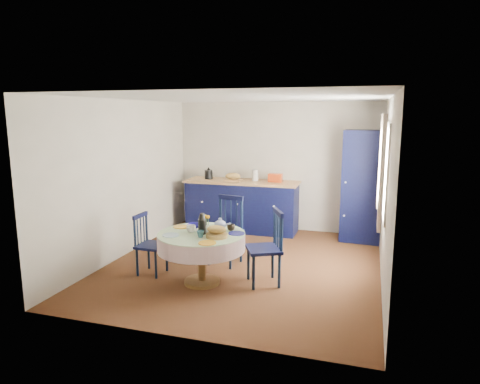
{
  "coord_description": "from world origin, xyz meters",
  "views": [
    {
      "loc": [
        1.78,
        -5.97,
        2.28
      ],
      "look_at": [
        -0.12,
        0.2,
        1.09
      ],
      "focal_mm": 32.0,
      "sensor_mm": 36.0,
      "label": 1
    }
  ],
  "objects_px": {
    "mug_a": "(191,229)",
    "mug_c": "(231,227)",
    "chair_left": "(149,244)",
    "mug_b": "(201,234)",
    "cobalt_bowl": "(196,226)",
    "chair_far": "(226,230)",
    "chair_right": "(267,247)",
    "dining_table": "(202,242)",
    "pantry_cabinet": "(362,187)",
    "mug_d": "(204,223)",
    "kitchen_counter": "(242,205)"
  },
  "relations": [
    {
      "from": "mug_a",
      "to": "cobalt_bowl",
      "type": "distance_m",
      "value": 0.25
    },
    {
      "from": "mug_d",
      "to": "cobalt_bowl",
      "type": "bearing_deg",
      "value": -121.65
    },
    {
      "from": "kitchen_counter",
      "to": "mug_c",
      "type": "bearing_deg",
      "value": -76.76
    },
    {
      "from": "kitchen_counter",
      "to": "mug_b",
      "type": "distance_m",
      "value": 2.97
    },
    {
      "from": "dining_table",
      "to": "chair_far",
      "type": "distance_m",
      "value": 0.88
    },
    {
      "from": "mug_d",
      "to": "mug_a",
      "type": "bearing_deg",
      "value": -95.32
    },
    {
      "from": "cobalt_bowl",
      "to": "mug_b",
      "type": "bearing_deg",
      "value": -59.72
    },
    {
      "from": "chair_left",
      "to": "pantry_cabinet",
      "type": "bearing_deg",
      "value": -46.5
    },
    {
      "from": "kitchen_counter",
      "to": "chair_far",
      "type": "height_order",
      "value": "kitchen_counter"
    },
    {
      "from": "pantry_cabinet",
      "to": "mug_b",
      "type": "relative_size",
      "value": 20.82
    },
    {
      "from": "mug_a",
      "to": "mug_b",
      "type": "distance_m",
      "value": 0.28
    },
    {
      "from": "kitchen_counter",
      "to": "cobalt_bowl",
      "type": "xyz_separation_m",
      "value": [
        0.08,
        -2.52,
        0.23
      ]
    },
    {
      "from": "cobalt_bowl",
      "to": "mug_d",
      "type": "bearing_deg",
      "value": 58.35
    },
    {
      "from": "chair_far",
      "to": "mug_a",
      "type": "bearing_deg",
      "value": -92.37
    },
    {
      "from": "mug_c",
      "to": "cobalt_bowl",
      "type": "bearing_deg",
      "value": -179.46
    },
    {
      "from": "mug_a",
      "to": "kitchen_counter",
      "type": "bearing_deg",
      "value": 92.54
    },
    {
      "from": "cobalt_bowl",
      "to": "kitchen_counter",
      "type": "bearing_deg",
      "value": 91.9
    },
    {
      "from": "dining_table",
      "to": "mug_b",
      "type": "bearing_deg",
      "value": -73.09
    },
    {
      "from": "mug_a",
      "to": "mug_d",
      "type": "xyz_separation_m",
      "value": [
        0.03,
        0.36,
        -0.01
      ]
    },
    {
      "from": "chair_left",
      "to": "mug_c",
      "type": "height_order",
      "value": "chair_left"
    },
    {
      "from": "mug_a",
      "to": "chair_left",
      "type": "bearing_deg",
      "value": 169.22
    },
    {
      "from": "mug_a",
      "to": "mug_d",
      "type": "bearing_deg",
      "value": 84.68
    },
    {
      "from": "chair_left",
      "to": "chair_right",
      "type": "height_order",
      "value": "chair_right"
    },
    {
      "from": "chair_right",
      "to": "mug_a",
      "type": "bearing_deg",
      "value": -101.59
    },
    {
      "from": "chair_left",
      "to": "mug_b",
      "type": "distance_m",
      "value": 1.03
    },
    {
      "from": "chair_right",
      "to": "mug_b",
      "type": "height_order",
      "value": "chair_right"
    },
    {
      "from": "kitchen_counter",
      "to": "pantry_cabinet",
      "type": "distance_m",
      "value": 2.32
    },
    {
      "from": "mug_a",
      "to": "mug_c",
      "type": "height_order",
      "value": "mug_a"
    },
    {
      "from": "pantry_cabinet",
      "to": "mug_c",
      "type": "height_order",
      "value": "pantry_cabinet"
    },
    {
      "from": "pantry_cabinet",
      "to": "cobalt_bowl",
      "type": "bearing_deg",
      "value": -127.96
    },
    {
      "from": "pantry_cabinet",
      "to": "cobalt_bowl",
      "type": "xyz_separation_m",
      "value": [
        -2.18,
        -2.47,
        -0.26
      ]
    },
    {
      "from": "mug_a",
      "to": "dining_table",
      "type": "bearing_deg",
      "value": 2.55
    },
    {
      "from": "pantry_cabinet",
      "to": "chair_left",
      "type": "xyz_separation_m",
      "value": [
        -2.86,
        -2.57,
        -0.55
      ]
    },
    {
      "from": "kitchen_counter",
      "to": "pantry_cabinet",
      "type": "height_order",
      "value": "pantry_cabinet"
    },
    {
      "from": "chair_far",
      "to": "mug_c",
      "type": "relative_size",
      "value": 9.41
    },
    {
      "from": "mug_b",
      "to": "mug_d",
      "type": "distance_m",
      "value": 0.57
    },
    {
      "from": "chair_left",
      "to": "mug_b",
      "type": "bearing_deg",
      "value": -107.47
    },
    {
      "from": "chair_far",
      "to": "chair_right",
      "type": "xyz_separation_m",
      "value": [
        0.79,
        -0.62,
        -0.01
      ]
    },
    {
      "from": "dining_table",
      "to": "mug_b",
      "type": "height_order",
      "value": "dining_table"
    },
    {
      "from": "chair_left",
      "to": "cobalt_bowl",
      "type": "distance_m",
      "value": 0.75
    },
    {
      "from": "pantry_cabinet",
      "to": "mug_c",
      "type": "relative_size",
      "value": 18.1
    },
    {
      "from": "pantry_cabinet",
      "to": "chair_right",
      "type": "relative_size",
      "value": 1.96
    },
    {
      "from": "mug_a",
      "to": "mug_b",
      "type": "bearing_deg",
      "value": -41.1
    },
    {
      "from": "pantry_cabinet",
      "to": "mug_b",
      "type": "bearing_deg",
      "value": -120.22
    },
    {
      "from": "mug_d",
      "to": "cobalt_bowl",
      "type": "xyz_separation_m",
      "value": [
        -0.07,
        -0.12,
        -0.01
      ]
    },
    {
      "from": "dining_table",
      "to": "mug_a",
      "type": "relative_size",
      "value": 9.42
    },
    {
      "from": "dining_table",
      "to": "mug_d",
      "type": "bearing_deg",
      "value": 108.56
    },
    {
      "from": "chair_far",
      "to": "kitchen_counter",
      "type": "bearing_deg",
      "value": 109.53
    },
    {
      "from": "mug_b",
      "to": "cobalt_bowl",
      "type": "xyz_separation_m",
      "value": [
        -0.25,
        0.43,
        -0.02
      ]
    },
    {
      "from": "chair_right",
      "to": "mug_d",
      "type": "height_order",
      "value": "chair_right"
    }
  ]
}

